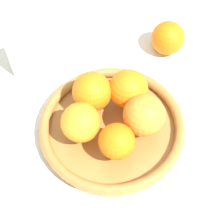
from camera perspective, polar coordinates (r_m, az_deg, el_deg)
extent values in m
plane|color=silver|center=(0.80, 0.00, -2.96)|extent=(4.00, 4.00, 0.00)
cylinder|color=#A57238|center=(0.79, 0.00, -2.70)|extent=(0.29, 0.29, 0.01)
torus|color=#A57238|center=(0.78, 0.00, -2.04)|extent=(0.30, 0.30, 0.02)
sphere|color=orange|center=(0.77, 2.51, 3.54)|extent=(0.08, 0.08, 0.08)
sphere|color=orange|center=(0.76, -3.06, 3.09)|extent=(0.08, 0.08, 0.08)
sphere|color=orange|center=(0.72, -4.79, -1.60)|extent=(0.08, 0.08, 0.08)
sphere|color=orange|center=(0.70, 0.74, -4.50)|extent=(0.07, 0.07, 0.07)
sphere|color=orange|center=(0.73, 4.92, -0.48)|extent=(0.08, 0.08, 0.08)
sphere|color=orange|center=(0.92, 8.51, 11.09)|extent=(0.08, 0.08, 0.08)
cylinder|color=silver|center=(0.88, -13.43, 8.24)|extent=(0.07, 0.07, 0.09)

